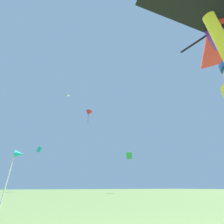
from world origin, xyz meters
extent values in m
cylinder|color=yellow|center=(-0.15, -0.04, 1.61)|extent=(0.29, 0.16, 0.62)
cylinder|color=black|center=(0.10, 0.03, 2.08)|extent=(0.22, 0.80, 0.02)
cone|color=purple|center=(0.10, 0.03, 1.98)|extent=(0.28, 0.25, 0.24)
cube|color=green|center=(9.50, 17.70, 4.48)|extent=(0.79, 0.83, 1.05)
cone|color=red|center=(6.37, 28.90, 15.24)|extent=(1.65, 1.49, 1.33)
cylinder|color=maroon|center=(6.37, 28.90, 13.77)|extent=(0.06, 0.06, 1.90)
cube|color=#19B2AD|center=(-1.98, 32.91, 7.28)|extent=(0.93, 0.78, 1.25)
pyramid|color=white|center=(1.47, 27.89, 17.91)|extent=(0.68, 0.67, 0.23)
cylinder|color=silver|center=(-2.17, 5.78, 0.88)|extent=(0.04, 0.04, 1.76)
cone|color=#19B2AD|center=(-2.03, 5.78, 1.64)|extent=(0.28, 0.24, 0.24)
camera|label=1|loc=(-1.32, -0.44, 0.60)|focal=24.31mm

